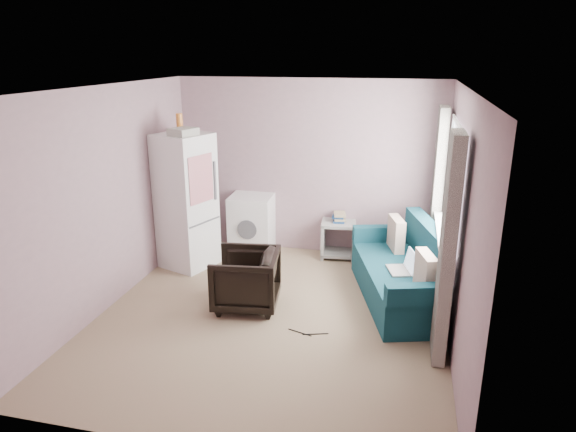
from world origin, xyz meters
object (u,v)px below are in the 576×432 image
at_px(armchair, 246,277).
at_px(sofa, 408,275).
at_px(fridge, 186,201).
at_px(side_table, 338,236).
at_px(washing_machine, 252,222).

relative_size(armchair, sofa, 0.35).
relative_size(fridge, side_table, 3.17).
distance_m(fridge, sofa, 3.05).
bearing_deg(washing_machine, side_table, 1.32).
relative_size(washing_machine, sofa, 0.40).
relative_size(armchair, fridge, 0.36).
xyz_separation_m(armchair, side_table, (0.83, 1.78, -0.06)).
height_order(armchair, washing_machine, washing_machine).
distance_m(washing_machine, side_table, 1.28).
bearing_deg(fridge, sofa, 12.23).
height_order(fridge, side_table, fridge).
xyz_separation_m(fridge, washing_machine, (0.70, 0.70, -0.48)).
bearing_deg(washing_machine, armchair, -78.02).
xyz_separation_m(washing_machine, sofa, (2.26, -1.11, -0.13)).
relative_size(fridge, washing_machine, 2.43).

